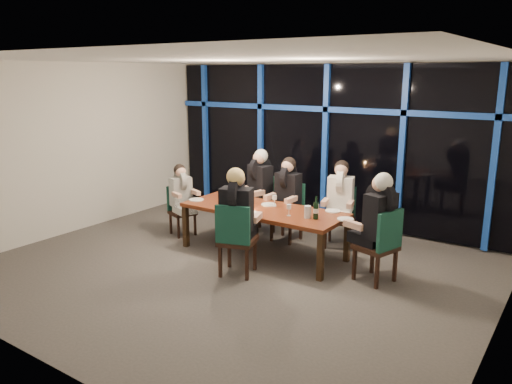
# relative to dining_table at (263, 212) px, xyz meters

# --- Properties ---
(room) EXTENTS (7.04, 7.00, 3.02)m
(room) POSITION_rel_dining_table_xyz_m (0.00, -0.80, 1.34)
(room) COLOR #524C48
(room) RESTS_ON ground
(window_wall) EXTENTS (6.86, 0.43, 2.94)m
(window_wall) POSITION_rel_dining_table_xyz_m (0.01, 2.13, 0.87)
(window_wall) COLOR black
(window_wall) RESTS_ON ground
(dining_table) EXTENTS (2.60, 1.00, 0.75)m
(dining_table) POSITION_rel_dining_table_xyz_m (0.00, 0.00, 0.00)
(dining_table) COLOR brown
(dining_table) RESTS_ON ground
(chair_far_left) EXTENTS (0.59, 0.59, 1.03)m
(chair_far_left) POSITION_rel_dining_table_xyz_m (-0.66, 0.95, -0.11)
(chair_far_left) COLOR black
(chair_far_left) RESTS_ON ground
(chair_far_mid) EXTENTS (0.46, 0.46, 0.98)m
(chair_far_mid) POSITION_rel_dining_table_xyz_m (-0.03, 0.86, -0.13)
(chair_far_mid) COLOR black
(chair_far_mid) RESTS_ON ground
(chair_far_right) EXTENTS (0.55, 0.55, 0.98)m
(chair_far_right) POSITION_rel_dining_table_xyz_m (0.82, 1.08, -0.13)
(chair_far_right) COLOR black
(chair_far_right) RESTS_ON ground
(chair_end_left) EXTENTS (0.52, 0.52, 0.86)m
(chair_end_left) POSITION_rel_dining_table_xyz_m (-1.79, 0.03, -0.20)
(chair_end_left) COLOR black
(chair_end_left) RESTS_ON ground
(chair_end_right) EXTENTS (0.61, 0.61, 1.05)m
(chair_end_right) POSITION_rel_dining_table_xyz_m (1.95, -0.04, -0.10)
(chair_end_right) COLOR black
(chair_end_right) RESTS_ON ground
(chair_near_mid) EXTENTS (0.62, 0.62, 1.06)m
(chair_near_mid) POSITION_rel_dining_table_xyz_m (0.18, -0.97, -0.09)
(chair_near_mid) COLOR black
(chair_near_mid) RESTS_ON ground
(diner_far_left) EXTENTS (0.60, 0.70, 1.00)m
(diner_far_left) POSITION_rel_dining_table_xyz_m (-0.68, 0.87, 0.30)
(diner_far_left) COLOR black
(diner_far_left) RESTS_ON ground
(diner_far_mid) EXTENTS (0.49, 0.61, 0.96)m
(diner_far_mid) POSITION_rel_dining_table_xyz_m (-0.03, 0.77, 0.26)
(diner_far_mid) COLOR black
(diner_far_mid) RESTS_ON ground
(diner_far_right) EXTENTS (0.56, 0.66, 0.96)m
(diner_far_right) POSITION_rel_dining_table_xyz_m (0.84, 1.00, 0.25)
(diner_far_right) COLOR white
(diner_far_right) RESTS_ON ground
(diner_end_left) EXTENTS (0.59, 0.53, 0.84)m
(diner_end_left) POSITION_rel_dining_table_xyz_m (-1.72, -0.00, 0.15)
(diner_end_left) COLOR black
(diner_end_left) RESTS_ON ground
(diner_end_right) EXTENTS (0.71, 0.62, 1.02)m
(diner_end_right) POSITION_rel_dining_table_xyz_m (1.86, -0.02, 0.32)
(diner_end_right) COLOR black
(diner_end_right) RESTS_ON ground
(diner_near_mid) EXTENTS (0.63, 0.72, 1.03)m
(diner_near_mid) POSITION_rel_dining_table_xyz_m (0.15, -0.88, 0.33)
(diner_near_mid) COLOR black
(diner_near_mid) RESTS_ON ground
(plate_far_left) EXTENTS (0.24, 0.24, 0.01)m
(plate_far_left) POSITION_rel_dining_table_xyz_m (-0.84, 0.33, 0.08)
(plate_far_left) COLOR white
(plate_far_left) RESTS_ON dining_table
(plate_far_mid) EXTENTS (0.24, 0.24, 0.01)m
(plate_far_mid) POSITION_rel_dining_table_xyz_m (-0.04, 0.21, 0.08)
(plate_far_mid) COLOR white
(plate_far_mid) RESTS_ON dining_table
(plate_far_right) EXTENTS (0.24, 0.24, 0.01)m
(plate_far_right) POSITION_rel_dining_table_xyz_m (0.98, 0.45, 0.08)
(plate_far_right) COLOR white
(plate_far_right) RESTS_ON dining_table
(plate_end_left) EXTENTS (0.24, 0.24, 0.01)m
(plate_end_left) POSITION_rel_dining_table_xyz_m (-1.19, -0.21, 0.08)
(plate_end_left) COLOR white
(plate_end_left) RESTS_ON dining_table
(plate_end_right) EXTENTS (0.24, 0.24, 0.01)m
(plate_end_right) POSITION_rel_dining_table_xyz_m (1.28, 0.15, 0.08)
(plate_end_right) COLOR white
(plate_end_right) RESTS_ON dining_table
(plate_near_mid) EXTENTS (0.24, 0.24, 0.01)m
(plate_near_mid) POSITION_rel_dining_table_xyz_m (-0.03, -0.35, 0.08)
(plate_near_mid) COLOR white
(plate_near_mid) RESTS_ON dining_table
(wine_bottle) EXTENTS (0.08, 0.08, 0.34)m
(wine_bottle) POSITION_rel_dining_table_xyz_m (0.95, -0.06, 0.20)
(wine_bottle) COLOR black
(wine_bottle) RESTS_ON dining_table
(water_pitcher) EXTENTS (0.11, 0.10, 0.18)m
(water_pitcher) POSITION_rel_dining_table_xyz_m (0.83, -0.08, 0.16)
(water_pitcher) COLOR silver
(water_pitcher) RESTS_ON dining_table
(tea_light) EXTENTS (0.06, 0.06, 0.03)m
(tea_light) POSITION_rel_dining_table_xyz_m (-0.15, -0.21, 0.08)
(tea_light) COLOR #F0A048
(tea_light) RESTS_ON dining_table
(wine_glass_a) EXTENTS (0.07, 0.07, 0.19)m
(wine_glass_a) POSITION_rel_dining_table_xyz_m (-0.28, -0.17, 0.21)
(wine_glass_a) COLOR silver
(wine_glass_a) RESTS_ON dining_table
(wine_glass_b) EXTENTS (0.07, 0.07, 0.18)m
(wine_glass_b) POSITION_rel_dining_table_xyz_m (0.08, 0.20, 0.20)
(wine_glass_b) COLOR white
(wine_glass_b) RESTS_ON dining_table
(wine_glass_c) EXTENTS (0.07, 0.07, 0.17)m
(wine_glass_c) POSITION_rel_dining_table_xyz_m (0.55, -0.13, 0.19)
(wine_glass_c) COLOR silver
(wine_glass_c) RESTS_ON dining_table
(wine_glass_d) EXTENTS (0.07, 0.07, 0.17)m
(wine_glass_d) POSITION_rel_dining_table_xyz_m (-0.66, 0.08, 0.19)
(wine_glass_d) COLOR white
(wine_glass_d) RESTS_ON dining_table
(wine_glass_e) EXTENTS (0.06, 0.06, 0.16)m
(wine_glass_e) POSITION_rel_dining_table_xyz_m (0.86, 0.15, 0.18)
(wine_glass_e) COLOR silver
(wine_glass_e) RESTS_ON dining_table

